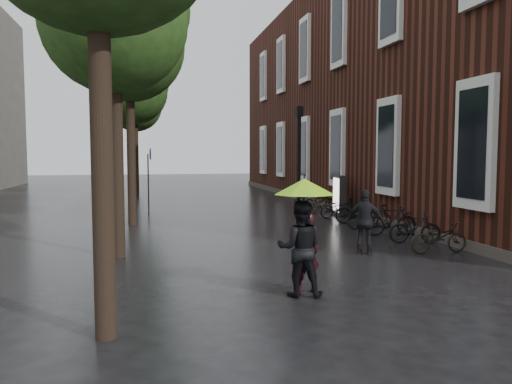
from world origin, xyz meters
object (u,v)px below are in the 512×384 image
object	(u,v)px
person_black	(300,248)
lamp_post	(299,156)
ad_lightbox	(339,196)
parked_bicycles	(352,211)
pedestrian_walking	(365,222)
person_burgundy	(305,253)

from	to	relation	value
person_black	lamp_post	distance (m)	8.20
ad_lightbox	lamp_post	distance (m)	5.08
person_black	parked_bicycles	bearing A→B (deg)	-102.87
person_black	pedestrian_walking	bearing A→B (deg)	-114.63
person_black	pedestrian_walking	distance (m)	4.53
parked_bicycles	person_black	bearing A→B (deg)	-118.85
person_black	pedestrian_walking	world-z (taller)	person_black
pedestrian_walking	ad_lightbox	size ratio (longest dim) A/B	0.99
ad_lightbox	pedestrian_walking	bearing A→B (deg)	-98.15
person_burgundy	parked_bicycles	world-z (taller)	person_burgundy
person_burgundy	lamp_post	bearing A→B (deg)	-111.03
person_burgundy	person_black	world-z (taller)	person_black
person_burgundy	parked_bicycles	xyz separation A→B (m)	(4.95, 9.12, -0.33)
person_burgundy	ad_lightbox	size ratio (longest dim) A/B	0.90
pedestrian_walking	person_burgundy	bearing A→B (deg)	83.39
lamp_post	person_black	bearing A→B (deg)	-107.27
person_black	pedestrian_walking	size ratio (longest dim) A/B	1.05
person_burgundy	ad_lightbox	world-z (taller)	ad_lightbox
person_black	lamp_post	size ratio (longest dim) A/B	0.42
pedestrian_walking	parked_bicycles	bearing A→B (deg)	-76.53
person_burgundy	person_black	size ratio (longest dim) A/B	0.86
pedestrian_walking	parked_bicycles	xyz separation A→B (m)	(2.17, 5.85, -0.42)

